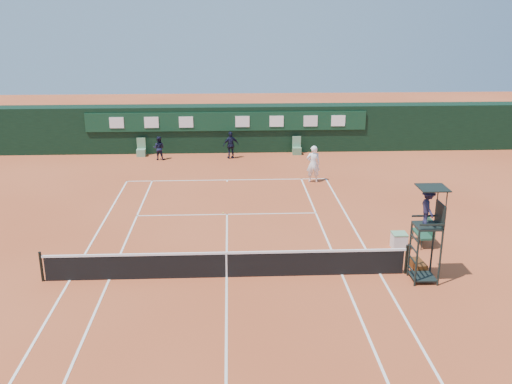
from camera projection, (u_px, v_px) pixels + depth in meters
ground at (227, 277)px, 20.16m from camera, size 90.00×90.00×0.00m
court_lines at (227, 277)px, 20.15m from camera, size 11.05×23.85×0.01m
tennis_net at (226, 264)px, 20.00m from camera, size 12.90×0.10×1.10m
back_wall at (227, 128)px, 37.49m from camera, size 40.00×1.65×3.00m
linesman_chair_left at (141, 151)px, 36.42m from camera, size 0.55×0.50×1.15m
linesman_chair_right at (297, 149)px, 36.86m from camera, size 0.55×0.50×1.15m
umpire_chair at (428, 214)px, 19.16m from camera, size 0.96×0.95×3.42m
player_bench at (426, 230)px, 22.77m from camera, size 0.56×1.20×1.10m
tennis_bag at (418, 265)px, 20.70m from camera, size 0.44×0.87×0.32m
cooler at (399, 241)px, 22.47m from camera, size 0.57×0.57×0.65m
tennis_ball at (223, 213)px, 26.36m from camera, size 0.06×0.06×0.06m
player at (313, 164)px, 30.82m from camera, size 0.76×0.51×2.03m
ball_kid_left at (159, 148)px, 35.44m from camera, size 0.79×0.66×1.47m
ball_kid_right at (231, 145)px, 35.70m from camera, size 1.08×0.69×1.72m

